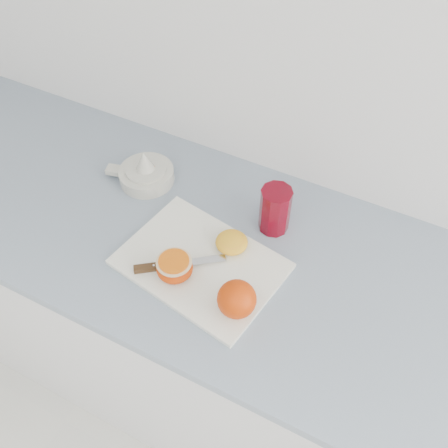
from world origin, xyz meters
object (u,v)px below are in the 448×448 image
(counter, at_px, (208,326))
(citrus_juicer, at_px, (146,173))
(red_tumbler, at_px, (275,211))
(half_orange, at_px, (175,267))
(cutting_board, at_px, (201,264))

(counter, height_order, citrus_juicer, citrus_juicer)
(counter, distance_m, red_tumbler, 0.53)
(citrus_juicer, bearing_deg, half_orange, -45.64)
(citrus_juicer, bearing_deg, counter, -24.51)
(cutting_board, height_order, half_orange, half_orange)
(counter, bearing_deg, cutting_board, -65.88)
(citrus_juicer, height_order, red_tumbler, red_tumbler)
(counter, height_order, red_tumbler, red_tumbler)
(citrus_juicer, bearing_deg, red_tumbler, 0.77)
(cutting_board, xyz_separation_m, red_tumbler, (0.10, 0.19, 0.05))
(counter, bearing_deg, half_orange, -90.48)
(half_orange, xyz_separation_m, red_tumbler, (0.14, 0.24, 0.02))
(cutting_board, relative_size, half_orange, 4.38)
(red_tumbler, bearing_deg, half_orange, -119.95)
(counter, relative_size, red_tumbler, 18.71)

